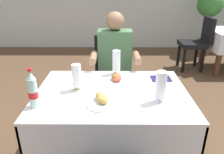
{
  "coord_description": "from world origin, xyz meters",
  "views": [
    {
      "loc": [
        -0.09,
        -1.57,
        1.52
      ],
      "look_at": [
        -0.1,
        0.03,
        0.83
      ],
      "focal_mm": 34.84,
      "sensor_mm": 36.0,
      "label": 1
    }
  ],
  "objects_px": {
    "background_chair_left": "(198,41)",
    "potted_plant_corner": "(209,13)",
    "napkin_cutlery_set": "(161,78)",
    "beer_glass_left": "(161,87)",
    "main_dining_table": "(112,110)",
    "beer_glass_middle": "(77,77)",
    "plate_far_diner": "(118,80)",
    "seated_diner_far": "(115,64)",
    "beer_glass_right": "(116,62)",
    "chair_far_diner_seat": "(112,74)",
    "cola_bottle_primary": "(33,91)",
    "plate_near_camera": "(102,100)"
  },
  "relations": [
    {
      "from": "background_chair_left",
      "to": "potted_plant_corner",
      "type": "relative_size",
      "value": 0.7
    },
    {
      "from": "napkin_cutlery_set",
      "to": "beer_glass_left",
      "type": "bearing_deg",
      "value": -103.07
    },
    {
      "from": "main_dining_table",
      "to": "background_chair_left",
      "type": "relative_size",
      "value": 1.21
    },
    {
      "from": "main_dining_table",
      "to": "beer_glass_middle",
      "type": "distance_m",
      "value": 0.39
    },
    {
      "from": "plate_far_diner",
      "to": "napkin_cutlery_set",
      "type": "relative_size",
      "value": 1.31
    },
    {
      "from": "seated_diner_far",
      "to": "background_chair_left",
      "type": "bearing_deg",
      "value": 48.01
    },
    {
      "from": "beer_glass_right",
      "to": "background_chair_left",
      "type": "height_order",
      "value": "beer_glass_right"
    },
    {
      "from": "main_dining_table",
      "to": "beer_glass_left",
      "type": "bearing_deg",
      "value": -24.31
    },
    {
      "from": "background_chair_left",
      "to": "potted_plant_corner",
      "type": "bearing_deg",
      "value": 61.45
    },
    {
      "from": "beer_glass_right",
      "to": "main_dining_table",
      "type": "bearing_deg",
      "value": -96.04
    },
    {
      "from": "main_dining_table",
      "to": "seated_diner_far",
      "type": "relative_size",
      "value": 0.93
    },
    {
      "from": "plate_far_diner",
      "to": "chair_far_diner_seat",
      "type": "bearing_deg",
      "value": 94.27
    },
    {
      "from": "main_dining_table",
      "to": "chair_far_diner_seat",
      "type": "distance_m",
      "value": 0.82
    },
    {
      "from": "beer_glass_middle",
      "to": "beer_glass_right",
      "type": "height_order",
      "value": "beer_glass_right"
    },
    {
      "from": "cola_bottle_primary",
      "to": "background_chair_left",
      "type": "distance_m",
      "value": 3.36
    },
    {
      "from": "main_dining_table",
      "to": "cola_bottle_primary",
      "type": "height_order",
      "value": "cola_bottle_primary"
    },
    {
      "from": "seated_diner_far",
      "to": "plate_near_camera",
      "type": "bearing_deg",
      "value": -96.23
    },
    {
      "from": "beer_glass_left",
      "to": "main_dining_table",
      "type": "bearing_deg",
      "value": 155.69
    },
    {
      "from": "beer_glass_right",
      "to": "napkin_cutlery_set",
      "type": "height_order",
      "value": "beer_glass_right"
    },
    {
      "from": "main_dining_table",
      "to": "beer_glass_left",
      "type": "relative_size",
      "value": 5.12
    },
    {
      "from": "plate_near_camera",
      "to": "main_dining_table",
      "type": "bearing_deg",
      "value": 69.17
    },
    {
      "from": "beer_glass_right",
      "to": "napkin_cutlery_set",
      "type": "xyz_separation_m",
      "value": [
        0.39,
        -0.12,
        -0.11
      ]
    },
    {
      "from": "main_dining_table",
      "to": "plate_far_diner",
      "type": "relative_size",
      "value": 4.67
    },
    {
      "from": "beer_glass_left",
      "to": "potted_plant_corner",
      "type": "xyz_separation_m",
      "value": [
        1.74,
        3.52,
        0.07
      ]
    },
    {
      "from": "plate_far_diner",
      "to": "beer_glass_middle",
      "type": "xyz_separation_m",
      "value": [
        -0.32,
        -0.15,
        0.09
      ]
    },
    {
      "from": "napkin_cutlery_set",
      "to": "cola_bottle_primary",
      "type": "bearing_deg",
      "value": -153.66
    },
    {
      "from": "plate_far_diner",
      "to": "cola_bottle_primary",
      "type": "height_order",
      "value": "cola_bottle_primary"
    },
    {
      "from": "plate_near_camera",
      "to": "plate_far_diner",
      "type": "height_order",
      "value": "plate_near_camera"
    },
    {
      "from": "napkin_cutlery_set",
      "to": "potted_plant_corner",
      "type": "height_order",
      "value": "potted_plant_corner"
    },
    {
      "from": "plate_far_diner",
      "to": "potted_plant_corner",
      "type": "bearing_deg",
      "value": 57.55
    },
    {
      "from": "chair_far_diner_seat",
      "to": "potted_plant_corner",
      "type": "xyz_separation_m",
      "value": [
        2.08,
        2.55,
        0.38
      ]
    },
    {
      "from": "plate_far_diner",
      "to": "beer_glass_middle",
      "type": "bearing_deg",
      "value": -155.48
    },
    {
      "from": "main_dining_table",
      "to": "seated_diner_far",
      "type": "height_order",
      "value": "seated_diner_far"
    },
    {
      "from": "napkin_cutlery_set",
      "to": "chair_far_diner_seat",
      "type": "bearing_deg",
      "value": 126.89
    },
    {
      "from": "main_dining_table",
      "to": "potted_plant_corner",
      "type": "bearing_deg",
      "value": 58.34
    },
    {
      "from": "main_dining_table",
      "to": "plate_far_diner",
      "type": "distance_m",
      "value": 0.26
    },
    {
      "from": "beer_glass_middle",
      "to": "potted_plant_corner",
      "type": "height_order",
      "value": "potted_plant_corner"
    },
    {
      "from": "main_dining_table",
      "to": "cola_bottle_primary",
      "type": "xyz_separation_m",
      "value": [
        -0.52,
        -0.23,
        0.29
      ]
    },
    {
      "from": "seated_diner_far",
      "to": "beer_glass_left",
      "type": "bearing_deg",
      "value": -70.2
    },
    {
      "from": "beer_glass_middle",
      "to": "cola_bottle_primary",
      "type": "bearing_deg",
      "value": -134.19
    },
    {
      "from": "beer_glass_left",
      "to": "potted_plant_corner",
      "type": "bearing_deg",
      "value": 63.72
    },
    {
      "from": "chair_far_diner_seat",
      "to": "beer_glass_right",
      "type": "relative_size",
      "value": 4.34
    },
    {
      "from": "seated_diner_far",
      "to": "beer_glass_right",
      "type": "distance_m",
      "value": 0.38
    },
    {
      "from": "chair_far_diner_seat",
      "to": "background_chair_left",
      "type": "relative_size",
      "value": 1.0
    },
    {
      "from": "plate_near_camera",
      "to": "cola_bottle_primary",
      "type": "xyz_separation_m",
      "value": [
        -0.45,
        -0.04,
        0.1
      ]
    },
    {
      "from": "plate_far_diner",
      "to": "main_dining_table",
      "type": "bearing_deg",
      "value": -105.17
    },
    {
      "from": "potted_plant_corner",
      "to": "main_dining_table",
      "type": "bearing_deg",
      "value": -121.66
    },
    {
      "from": "beer_glass_left",
      "to": "cola_bottle_primary",
      "type": "distance_m",
      "value": 0.86
    },
    {
      "from": "beer_glass_middle",
      "to": "napkin_cutlery_set",
      "type": "height_order",
      "value": "beer_glass_middle"
    },
    {
      "from": "beer_glass_left",
      "to": "background_chair_left",
      "type": "distance_m",
      "value": 2.85
    }
  ]
}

